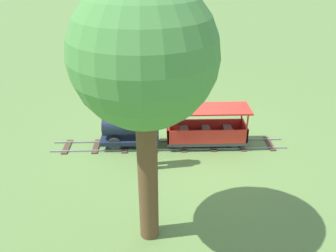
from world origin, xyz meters
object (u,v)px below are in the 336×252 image
locomotive (133,129)px  oak_tree_near (144,59)px  passenger_car (206,130)px  conductor_person (151,128)px

locomotive → oak_tree_near: size_ratio=0.35×
locomotive → passenger_car: (0.00, -1.77, -0.06)m
oak_tree_near → locomotive: bearing=8.7°
locomotive → oak_tree_near: (-2.93, -0.45, 2.57)m
conductor_person → oak_tree_near: bearing=179.5°
conductor_person → oak_tree_near: 2.93m
passenger_car → conductor_person: (-0.88, 1.31, 0.53)m
oak_tree_near → conductor_person: bearing=-0.5°
locomotive → conductor_person: bearing=-152.3°
locomotive → passenger_car: locomotive is taller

